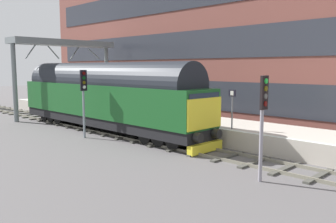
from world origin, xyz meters
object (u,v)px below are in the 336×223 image
(signal_post_far, at_px, (84,94))
(waiting_passenger, at_px, (181,102))
(signal_post_mid, at_px, (263,113))
(platform_number_sign, at_px, (232,103))
(diesel_locomotive, at_px, (104,95))

(signal_post_far, bearing_deg, waiting_passenger, -20.91)
(signal_post_mid, relative_size, platform_number_sign, 1.89)
(diesel_locomotive, xyz_separation_m, signal_post_mid, (-2.16, -13.21, 0.17))
(signal_post_mid, bearing_deg, diesel_locomotive, 80.73)
(signal_post_mid, xyz_separation_m, platform_number_sign, (4.24, 4.27, -0.24))
(signal_post_far, relative_size, waiting_passenger, 2.56)
(diesel_locomotive, relative_size, signal_post_mid, 4.42)
(diesel_locomotive, bearing_deg, waiting_passenger, -39.34)
(diesel_locomotive, relative_size, platform_number_sign, 8.37)
(waiting_passenger, bearing_deg, diesel_locomotive, 57.92)
(platform_number_sign, bearing_deg, signal_post_mid, -134.77)
(signal_post_far, distance_m, waiting_passenger, 6.71)
(waiting_passenger, bearing_deg, signal_post_far, 76.34)
(diesel_locomotive, bearing_deg, signal_post_mid, -99.27)
(signal_post_mid, relative_size, waiting_passenger, 2.47)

